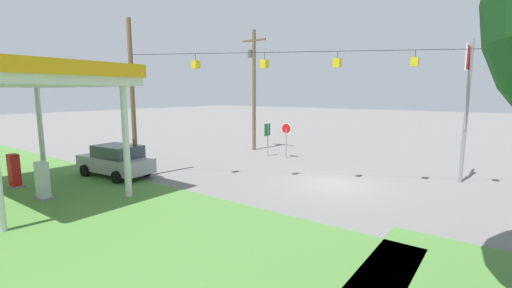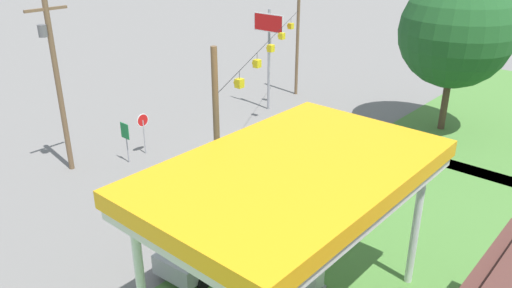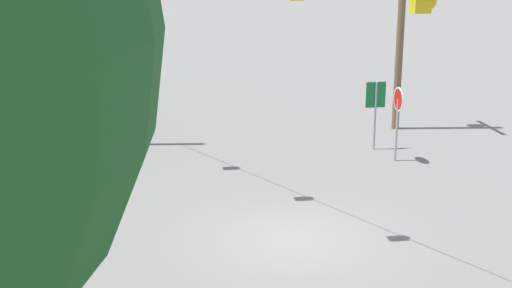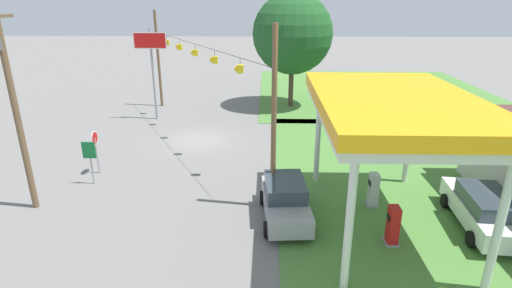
{
  "view_description": "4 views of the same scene",
  "coord_description": "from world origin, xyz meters",
  "px_view_note": "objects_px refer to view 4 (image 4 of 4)",
  "views": [
    {
      "loc": [
        -6.81,
        15.87,
        4.62
      ],
      "look_at": [
        4.22,
        0.88,
        1.82
      ],
      "focal_mm": 24.0,
      "sensor_mm": 36.0,
      "label": 1
    },
    {
      "loc": [
        21.75,
        17.82,
        12.37
      ],
      "look_at": [
        3.03,
        1.52,
        1.53
      ],
      "focal_mm": 35.0,
      "sensor_mm": 36.0,
      "label": 2
    },
    {
      "loc": [
        -15.85,
        3.65,
        7.21
      ],
      "look_at": [
        1.81,
        0.59,
        1.98
      ],
      "focal_mm": 50.0,
      "sensor_mm": 36.0,
      "label": 3
    },
    {
      "loc": [
        26.25,
        4.69,
        9.38
      ],
      "look_at": [
        5.01,
        4.09,
        1.58
      ],
      "focal_mm": 28.0,
      "sensor_mm": 36.0,
      "label": 4
    }
  ],
  "objects_px": {
    "fuel_pump_near": "(373,191)",
    "stop_sign_roadside": "(95,143)",
    "fuel_pump_far": "(393,227)",
    "utility_pole_main": "(13,98)",
    "tree_west_verge": "(293,34)",
    "stop_sign_overhead": "(151,54)",
    "route_sign": "(90,154)",
    "car_at_pumps_rear": "(483,209)",
    "gas_station_canopy": "(394,108)",
    "car_at_pumps_front": "(285,200)"
  },
  "relations": [
    {
      "from": "utility_pole_main",
      "to": "stop_sign_overhead",
      "type": "bearing_deg",
      "value": 172.57
    },
    {
      "from": "fuel_pump_near",
      "to": "stop_sign_overhead",
      "type": "xyz_separation_m",
      "value": [
        -14.22,
        -14.12,
        4.47
      ]
    },
    {
      "from": "fuel_pump_near",
      "to": "car_at_pumps_rear",
      "type": "relative_size",
      "value": 0.31
    },
    {
      "from": "gas_station_canopy",
      "to": "tree_west_verge",
      "type": "height_order",
      "value": "tree_west_verge"
    },
    {
      "from": "gas_station_canopy",
      "to": "utility_pole_main",
      "type": "height_order",
      "value": "utility_pole_main"
    },
    {
      "from": "fuel_pump_far",
      "to": "tree_west_verge",
      "type": "xyz_separation_m",
      "value": [
        -21.9,
        -2.9,
        5.64
      ]
    },
    {
      "from": "utility_pole_main",
      "to": "stop_sign_roadside",
      "type": "bearing_deg",
      "value": 159.71
    },
    {
      "from": "car_at_pumps_front",
      "to": "car_at_pumps_rear",
      "type": "relative_size",
      "value": 0.86
    },
    {
      "from": "tree_west_verge",
      "to": "route_sign",
      "type": "bearing_deg",
      "value": -34.22
    },
    {
      "from": "stop_sign_overhead",
      "to": "fuel_pump_near",
      "type": "bearing_deg",
      "value": 44.82
    },
    {
      "from": "car_at_pumps_rear",
      "to": "route_sign",
      "type": "relative_size",
      "value": 2.23
    },
    {
      "from": "utility_pole_main",
      "to": "tree_west_verge",
      "type": "distance_m",
      "value": 23.41
    },
    {
      "from": "stop_sign_roadside",
      "to": "utility_pole_main",
      "type": "height_order",
      "value": "utility_pole_main"
    },
    {
      "from": "gas_station_canopy",
      "to": "utility_pole_main",
      "type": "bearing_deg",
      "value": -93.55
    },
    {
      "from": "fuel_pump_near",
      "to": "tree_west_verge",
      "type": "xyz_separation_m",
      "value": [
        -18.76,
        -2.9,
        5.64
      ]
    },
    {
      "from": "fuel_pump_far",
      "to": "stop_sign_roadside",
      "type": "distance_m",
      "value": 16.02
    },
    {
      "from": "utility_pole_main",
      "to": "fuel_pump_near",
      "type": "bearing_deg",
      "value": 92.06
    },
    {
      "from": "gas_station_canopy",
      "to": "fuel_pump_near",
      "type": "relative_size",
      "value": 5.93
    },
    {
      "from": "fuel_pump_near",
      "to": "car_at_pumps_front",
      "type": "xyz_separation_m",
      "value": [
        1.22,
        -4.21,
        0.12
      ]
    },
    {
      "from": "stop_sign_overhead",
      "to": "fuel_pump_far",
      "type": "bearing_deg",
      "value": 39.13
    },
    {
      "from": "car_at_pumps_rear",
      "to": "stop_sign_roadside",
      "type": "distance_m",
      "value": 19.52
    },
    {
      "from": "stop_sign_roadside",
      "to": "gas_station_canopy",
      "type": "bearing_deg",
      "value": -108.91
    },
    {
      "from": "gas_station_canopy",
      "to": "car_at_pumps_rear",
      "type": "distance_m",
      "value": 6.06
    },
    {
      "from": "route_sign",
      "to": "gas_station_canopy",
      "type": "bearing_deg",
      "value": 76.01
    },
    {
      "from": "car_at_pumps_front",
      "to": "tree_west_verge",
      "type": "relative_size",
      "value": 0.46
    },
    {
      "from": "fuel_pump_far",
      "to": "stop_sign_roadside",
      "type": "xyz_separation_m",
      "value": [
        -6.57,
        -14.58,
        1.02
      ]
    },
    {
      "from": "stop_sign_roadside",
      "to": "utility_pole_main",
      "type": "xyz_separation_m",
      "value": [
        4.0,
        -1.48,
        3.49
      ]
    },
    {
      "from": "fuel_pump_near",
      "to": "utility_pole_main",
      "type": "distance_m",
      "value": 16.68
    },
    {
      "from": "car_at_pumps_front",
      "to": "utility_pole_main",
      "type": "bearing_deg",
      "value": -97.29
    },
    {
      "from": "stop_sign_roadside",
      "to": "utility_pole_main",
      "type": "distance_m",
      "value": 5.51
    },
    {
      "from": "car_at_pumps_front",
      "to": "stop_sign_overhead",
      "type": "bearing_deg",
      "value": -151.48
    },
    {
      "from": "gas_station_canopy",
      "to": "route_sign",
      "type": "xyz_separation_m",
      "value": [
        -3.56,
        -14.31,
        -3.56
      ]
    },
    {
      "from": "fuel_pump_near",
      "to": "stop_sign_roadside",
      "type": "height_order",
      "value": "stop_sign_roadside"
    },
    {
      "from": "stop_sign_overhead",
      "to": "route_sign",
      "type": "height_order",
      "value": "stop_sign_overhead"
    },
    {
      "from": "fuel_pump_near",
      "to": "car_at_pumps_rear",
      "type": "bearing_deg",
      "value": 66.57
    },
    {
      "from": "fuel_pump_near",
      "to": "fuel_pump_far",
      "type": "height_order",
      "value": "same"
    },
    {
      "from": "utility_pole_main",
      "to": "car_at_pumps_front",
      "type": "bearing_deg",
      "value": 86.91
    },
    {
      "from": "tree_west_verge",
      "to": "stop_sign_overhead",
      "type": "bearing_deg",
      "value": -67.96
    },
    {
      "from": "gas_station_canopy",
      "to": "stop_sign_overhead",
      "type": "distance_m",
      "value": 21.19
    },
    {
      "from": "fuel_pump_far",
      "to": "car_at_pumps_front",
      "type": "bearing_deg",
      "value": -114.61
    },
    {
      "from": "fuel_pump_far",
      "to": "route_sign",
      "type": "distance_m",
      "value": 15.23
    },
    {
      "from": "car_at_pumps_rear",
      "to": "stop_sign_overhead",
      "type": "height_order",
      "value": "stop_sign_overhead"
    },
    {
      "from": "car_at_pumps_rear",
      "to": "stop_sign_roadside",
      "type": "xyz_separation_m",
      "value": [
        -5.24,
        -18.78,
        0.9
      ]
    },
    {
      "from": "gas_station_canopy",
      "to": "car_at_pumps_front",
      "type": "relative_size",
      "value": 2.15
    },
    {
      "from": "gas_station_canopy",
      "to": "tree_west_verge",
      "type": "distance_m",
      "value": 20.57
    },
    {
      "from": "car_at_pumps_rear",
      "to": "utility_pole_main",
      "type": "distance_m",
      "value": 20.76
    },
    {
      "from": "fuel_pump_near",
      "to": "route_sign",
      "type": "height_order",
      "value": "route_sign"
    },
    {
      "from": "fuel_pump_near",
      "to": "car_at_pumps_rear",
      "type": "distance_m",
      "value": 4.58
    },
    {
      "from": "car_at_pumps_front",
      "to": "route_sign",
      "type": "bearing_deg",
      "value": -111.82
    },
    {
      "from": "fuel_pump_far",
      "to": "utility_pole_main",
      "type": "bearing_deg",
      "value": -99.09
    }
  ]
}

